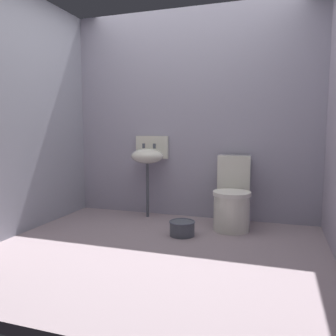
% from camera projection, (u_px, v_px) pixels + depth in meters
% --- Properties ---
extents(ground_plane, '(3.38, 2.78, 0.08)m').
position_uv_depth(ground_plane, '(158.00, 252.00, 3.09)').
color(ground_plane, gray).
extents(wall_back, '(3.38, 0.10, 2.49)m').
position_uv_depth(wall_back, '(192.00, 115.00, 4.11)').
color(wall_back, '#9996AA').
rests_on(wall_back, ground).
extents(wall_left, '(0.10, 2.58, 2.49)m').
position_uv_depth(wall_left, '(21.00, 113.00, 3.51)').
color(wall_left, '#9395A4').
rests_on(wall_left, ground).
extents(toilet_near_wall, '(0.43, 0.61, 0.78)m').
position_uv_depth(toilet_near_wall, '(232.00, 199.00, 3.67)').
color(toilet_near_wall, silver).
rests_on(toilet_near_wall, ground).
extents(sink, '(0.42, 0.35, 0.99)m').
position_uv_depth(sink, '(148.00, 156.00, 4.12)').
color(sink, '#4A4F59').
rests_on(sink, ground).
extents(bucket, '(0.27, 0.27, 0.15)m').
position_uv_depth(bucket, '(182.00, 228.00, 3.44)').
color(bucket, '#4A4F59').
rests_on(bucket, ground).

